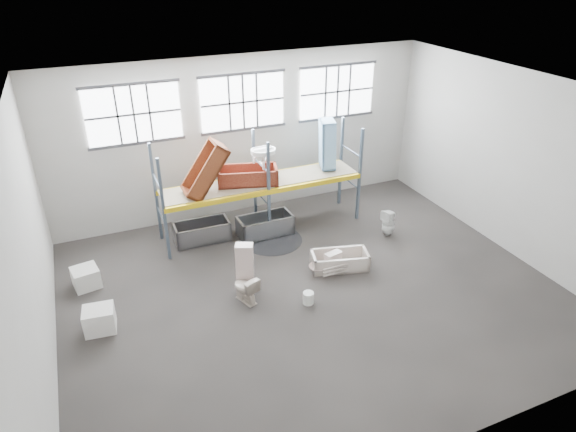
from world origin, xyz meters
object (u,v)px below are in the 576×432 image
toilet_beige (245,288)px  cistern_tall (245,268)px  carton_near (99,319)px  bathtub_beige (340,260)px  steel_tub_right (265,225)px  blue_tub_upright (327,144)px  toilet_white (388,223)px  bucket (308,298)px  rust_tub_flat (248,176)px  steel_tub_left (202,232)px

toilet_beige → cistern_tall: bearing=-129.7°
carton_near → cistern_tall: bearing=1.9°
bathtub_beige → steel_tub_right: 2.77m
blue_tub_upright → carton_near: 8.15m
toilet_beige → toilet_white: 5.17m
cistern_tall → bucket: 1.73m
rust_tub_flat → bathtub_beige: bearing=-61.8°
bathtub_beige → carton_near: size_ratio=2.26×
toilet_white → blue_tub_upright: size_ratio=0.56×
toilet_beige → rust_tub_flat: rust_tub_flat is taller
toilet_beige → cistern_tall: (0.14, 0.41, 0.31)m
bathtub_beige → blue_tub_upright: bearing=85.4°
bathtub_beige → toilet_beige: toilet_beige is taller
toilet_beige → rust_tub_flat: size_ratio=0.42×
steel_tub_left → rust_tub_flat: 2.14m
cistern_tall → steel_tub_right: (1.47, 2.47, -0.37)m
steel_tub_left → bucket: bearing=-68.0°
bathtub_beige → steel_tub_left: (-3.05, 2.87, 0.07)m
bucket → steel_tub_left: bearing=112.0°
toilet_white → bucket: size_ratio=2.72×
steel_tub_right → bathtub_beige: bearing=-64.1°
cistern_tall → bucket: (1.23, -1.10, -0.52)m
toilet_beige → steel_tub_left: 3.27m
toilet_beige → steel_tub_left: (-0.23, 3.26, -0.07)m
toilet_beige → rust_tub_flat: (1.26, 3.30, 1.45)m
steel_tub_left → rust_tub_flat: size_ratio=0.92×
bathtub_beige → toilet_beige: (-2.82, -0.39, 0.14)m
steel_tub_left → steel_tub_right: (1.84, -0.39, 0.01)m
cistern_tall → steel_tub_left: cistern_tall is taller
bathtub_beige → rust_tub_flat: bearing=133.2°
steel_tub_right → rust_tub_flat: rust_tub_flat is taller
cistern_tall → blue_tub_upright: blue_tub_upright is taller
cistern_tall → toilet_white: cistern_tall is taller
bathtub_beige → cistern_tall: size_ratio=1.13×
bathtub_beige → rust_tub_flat: rust_tub_flat is taller
steel_tub_left → carton_near: size_ratio=2.39×
steel_tub_right → blue_tub_upright: (2.27, 0.48, 2.09)m
toilet_white → steel_tub_right: toilet_white is taller
cistern_tall → toilet_white: size_ratio=1.59×
steel_tub_left → steel_tub_right: bearing=-11.8°
blue_tub_upright → bucket: 5.27m
toilet_white → steel_tub_left: 5.56m
steel_tub_left → blue_tub_upright: blue_tub_upright is taller
toilet_white → carton_near: toilet_white is taller
bathtub_beige → carton_near: bearing=-164.0°
blue_tub_upright → bathtub_beige: bearing=-109.6°
blue_tub_upright → bucket: (-2.51, -4.05, -2.24)m
toilet_beige → steel_tub_right: bearing=-139.4°
bathtub_beige → rust_tub_flat: (-1.56, 2.91, 1.60)m
steel_tub_right → toilet_white: bearing=-24.2°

